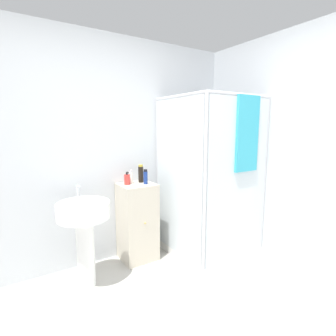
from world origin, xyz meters
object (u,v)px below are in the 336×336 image
object	(u,v)px
sink	(84,225)
shampoo_bottle_blue	(146,177)
soap_dispenser	(127,179)
shampoo_bottle_tall_black	(141,174)
lotion_bottle_white	(131,178)

from	to	relation	value
sink	shampoo_bottle_blue	xyz separation A→B (m)	(0.73, 0.15, 0.36)
soap_dispenser	shampoo_bottle_blue	bearing A→B (deg)	-24.68
shampoo_bottle_blue	sink	bearing A→B (deg)	-168.25
shampoo_bottle_tall_black	lotion_bottle_white	bearing A→B (deg)	178.86
sink	lotion_bottle_white	size ratio (longest dim) A/B	5.98
shampoo_bottle_tall_black	shampoo_bottle_blue	world-z (taller)	shampoo_bottle_tall_black
soap_dispenser	shampoo_bottle_blue	distance (m)	0.21
shampoo_bottle_tall_black	lotion_bottle_white	world-z (taller)	shampoo_bottle_tall_black
lotion_bottle_white	shampoo_bottle_tall_black	bearing A→B (deg)	-1.14
shampoo_bottle_tall_black	lotion_bottle_white	distance (m)	0.13
sink	lotion_bottle_white	xyz separation A→B (m)	(0.61, 0.26, 0.34)
soap_dispenser	shampoo_bottle_blue	world-z (taller)	shampoo_bottle_blue
soap_dispenser	shampoo_bottle_tall_black	world-z (taller)	shampoo_bottle_tall_black
sink	shampoo_bottle_blue	size ratio (longest dim) A/B	5.82
sink	soap_dispenser	size ratio (longest dim) A/B	6.68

